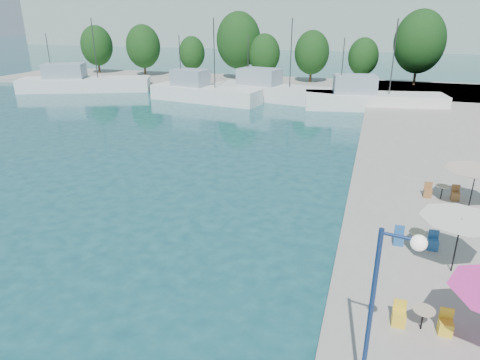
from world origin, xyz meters
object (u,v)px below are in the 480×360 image
(trawler_04, at_px, (371,100))
(umbrella_white, at_px, (461,225))
(trawler_03, at_px, (274,92))
(umbrella_cream, at_px, (476,174))
(street_lamp, at_px, (388,289))
(trawler_01, at_px, (82,83))
(trawler_02, at_px, (203,93))

(trawler_04, bearing_deg, umbrella_white, -93.41)
(trawler_03, bearing_deg, umbrella_cream, -47.27)
(umbrella_white, distance_m, street_lamp, 7.99)
(trawler_01, distance_m, trawler_02, 19.54)
(trawler_03, xyz_separation_m, street_lamp, (13.06, -44.21, 3.02))
(trawler_01, bearing_deg, trawler_02, -29.81)
(street_lamp, bearing_deg, trawler_04, 102.25)
(street_lamp, bearing_deg, trawler_03, 117.05)
(trawler_02, bearing_deg, trawler_01, -176.89)
(trawler_02, xyz_separation_m, trawler_03, (8.32, 3.44, -0.00))
(trawler_02, height_order, trawler_03, same)
(umbrella_cream, height_order, street_lamp, street_lamp)
(trawler_04, xyz_separation_m, street_lamp, (1.22, -42.03, 3.02))
(trawler_04, bearing_deg, trawler_01, 168.42)
(trawler_03, height_order, umbrella_cream, trawler_03)
(trawler_01, distance_m, umbrella_white, 56.42)
(umbrella_cream, bearing_deg, street_lamp, -107.94)
(trawler_01, relative_size, umbrella_white, 5.93)
(umbrella_white, height_order, street_lamp, street_lamp)
(trawler_03, distance_m, umbrella_white, 40.20)
(umbrella_white, bearing_deg, trawler_02, 125.91)
(trawler_01, xyz_separation_m, trawler_02, (19.41, -2.28, 0.00))
(trawler_02, relative_size, trawler_03, 0.84)
(trawler_02, height_order, umbrella_white, trawler_02)
(trawler_02, bearing_deg, street_lamp, -52.50)
(trawler_02, bearing_deg, umbrella_cream, -36.08)
(street_lamp, bearing_deg, trawler_02, 128.26)
(trawler_01, height_order, street_lamp, trawler_01)
(trawler_03, height_order, street_lamp, trawler_03)
(trawler_02, relative_size, umbrella_white, 4.76)
(trawler_02, xyz_separation_m, trawler_04, (20.16, 1.25, -0.00))
(trawler_01, relative_size, trawler_02, 1.25)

